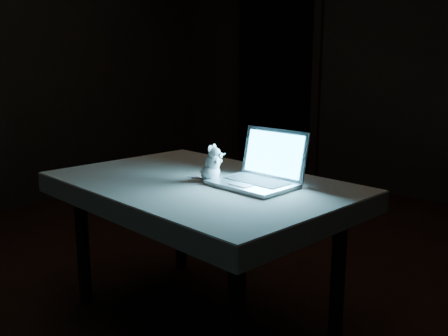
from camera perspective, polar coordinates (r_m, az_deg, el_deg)
The scene contains 7 objects.
floor at distance 3.00m, azimuth -0.96°, elevation -12.59°, with size 5.00×5.00×0.00m, color black.
back_wall at distance 4.95m, azimuth 17.24°, elevation 12.18°, with size 4.50×0.04×2.60m, color black.
doorway at distance 5.42m, azimuth 5.89°, elevation 10.13°, with size 1.06×0.36×2.13m, color black, non-canonical shape.
table at distance 2.45m, azimuth -2.61°, elevation -9.61°, with size 1.31×0.84×0.70m, color black, non-canonical shape.
tablecloth at distance 2.35m, azimuth -0.77°, elevation -2.56°, with size 1.40×0.94×0.09m, color beige, non-canonical shape.
laptop at distance 2.21m, azimuth 3.26°, elevation 1.01°, with size 0.36×0.32×0.25m, color #A8A9AD, non-canonical shape.
plush_mouse at distance 2.31m, azimuth -1.60°, elevation 0.57°, with size 0.13×0.13×0.17m, color silver, non-canonical shape.
Camera 1 is at (1.66, -2.16, 1.26)m, focal length 40.00 mm.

